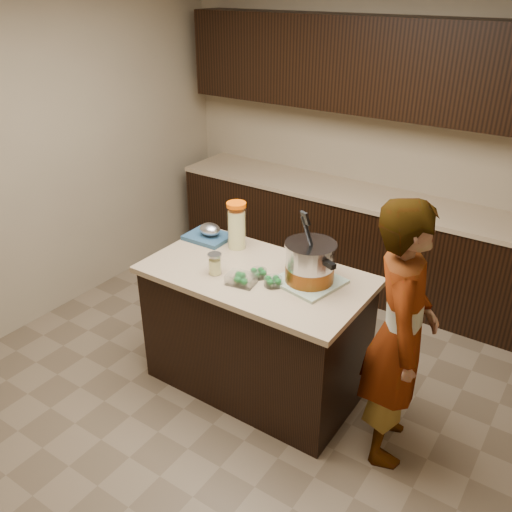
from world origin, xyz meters
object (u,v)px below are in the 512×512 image
(island, at_px, (256,330))
(stock_pot, at_px, (310,265))
(lemonade_pitcher, at_px, (237,227))
(person, at_px, (400,335))

(island, relative_size, stock_pot, 3.23)
(stock_pot, xyz_separation_m, lemonade_pitcher, (-0.66, 0.15, 0.03))
(island, distance_m, lemonade_pitcher, 0.72)
(island, xyz_separation_m, stock_pot, (0.34, 0.08, 0.57))
(island, distance_m, person, 1.05)
(stock_pot, height_order, lemonade_pitcher, stock_pot)
(stock_pot, bearing_deg, lemonade_pitcher, -168.82)
(stock_pot, bearing_deg, person, 15.23)
(stock_pot, distance_m, lemonade_pitcher, 0.68)
(island, height_order, lemonade_pitcher, lemonade_pitcher)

